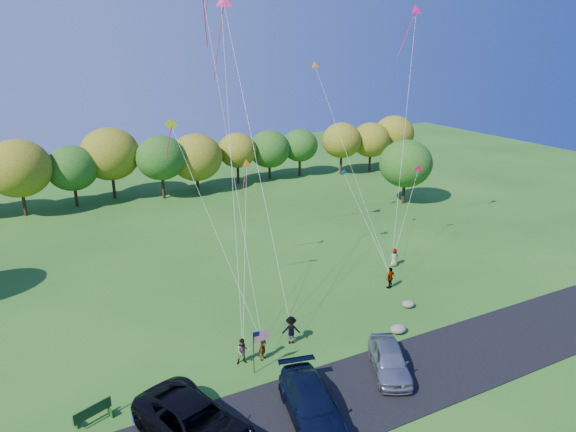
# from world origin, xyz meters

# --- Properties ---
(ground) EXTENTS (140.00, 140.00, 0.00)m
(ground) POSITION_xyz_m (0.00, 0.00, 0.00)
(ground) COLOR #245117
(ground) RESTS_ON ground
(asphalt_lane) EXTENTS (44.00, 6.00, 0.06)m
(asphalt_lane) POSITION_xyz_m (0.00, -4.00, 0.03)
(asphalt_lane) COLOR black
(asphalt_lane) RESTS_ON ground
(treeline) EXTENTS (74.85, 27.32, 7.87)m
(treeline) POSITION_xyz_m (1.42, 35.70, 4.47)
(treeline) COLOR #392814
(treeline) RESTS_ON ground
(minivan_dark) EXTENTS (5.24, 7.59, 1.93)m
(minivan_dark) POSITION_xyz_m (-8.96, -3.41, 1.02)
(minivan_dark) COLOR black
(minivan_dark) RESTS_ON asphalt_lane
(minivan_navy) EXTENTS (3.55, 6.19, 1.69)m
(minivan_navy) POSITION_xyz_m (-3.38, -4.49, 0.90)
(minivan_navy) COLOR black
(minivan_navy) RESTS_ON asphalt_lane
(minivan_silver) EXTENTS (3.76, 5.07, 1.61)m
(minivan_silver) POSITION_xyz_m (2.38, -3.27, 0.86)
(minivan_silver) COLOR #94979D
(minivan_silver) RESTS_ON asphalt_lane
(flyer_a) EXTENTS (0.76, 0.75, 1.77)m
(flyer_a) POSITION_xyz_m (-3.41, 1.23, 0.88)
(flyer_a) COLOR #4C4C59
(flyer_a) RESTS_ON ground
(flyer_b) EXTENTS (0.91, 0.78, 1.62)m
(flyer_b) POSITION_xyz_m (-4.61, 1.36, 0.81)
(flyer_b) COLOR #4C4C59
(flyer_b) RESTS_ON ground
(flyer_c) EXTENTS (1.34, 1.07, 1.81)m
(flyer_c) POSITION_xyz_m (-1.12, 2.01, 0.90)
(flyer_c) COLOR #4C4C59
(flyer_c) RESTS_ON ground
(flyer_d) EXTENTS (1.08, 0.71, 1.70)m
(flyer_d) POSITION_xyz_m (9.09, 5.27, 0.85)
(flyer_d) COLOR #4C4C59
(flyer_d) RESTS_ON ground
(flyer_e) EXTENTS (0.88, 0.72, 1.56)m
(flyer_e) POSITION_xyz_m (11.91, 8.37, 0.78)
(flyer_e) COLOR #4C4C59
(flyer_e) RESTS_ON ground
(park_bench) EXTENTS (1.89, 0.99, 1.08)m
(park_bench) POSITION_xyz_m (-13.07, 0.15, 0.58)
(park_bench) COLOR #183E16
(park_bench) RESTS_ON ground
(trash_barrel) EXTENTS (0.53, 0.53, 0.80)m
(trash_barrel) POSITION_xyz_m (-11.13, -0.70, 0.40)
(trash_barrel) COLOR #0C27B5
(trash_barrel) RESTS_ON ground
(flag_assembly) EXTENTS (0.98, 0.64, 2.66)m
(flag_assembly) POSITION_xyz_m (-4.13, 0.21, 2.00)
(flag_assembly) COLOR black
(flag_assembly) RESTS_ON ground
(boulder_near) EXTENTS (1.11, 0.87, 0.55)m
(boulder_near) POSITION_xyz_m (5.58, -0.13, 0.28)
(boulder_near) COLOR gray
(boulder_near) RESTS_ON ground
(boulder_far) EXTENTS (0.93, 0.77, 0.48)m
(boulder_far) POSITION_xyz_m (8.37, 2.24, 0.24)
(boulder_far) COLOR gray
(boulder_far) RESTS_ON ground
(kites_aloft) EXTENTS (23.41, 9.53, 19.43)m
(kites_aloft) POSITION_xyz_m (3.12, 12.57, 18.56)
(kites_aloft) COLOR #D3175C
(kites_aloft) RESTS_ON ground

